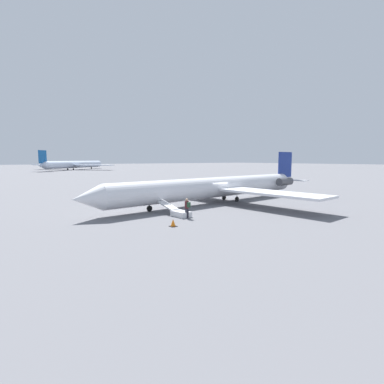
# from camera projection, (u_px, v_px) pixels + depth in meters

# --- Properties ---
(ground_plane) EXTENTS (600.00, 600.00, 0.00)m
(ground_plane) POSITION_uv_depth(u_px,v_px,m) (214.00, 203.00, 35.75)
(ground_plane) COLOR slate
(airplane_main) EXTENTS (34.01, 26.34, 6.25)m
(airplane_main) POSITION_uv_depth(u_px,v_px,m) (220.00, 187.00, 36.16)
(airplane_main) COLOR silver
(airplane_main) RESTS_ON ground
(airplane_far_center) EXTENTS (41.80, 39.47, 8.89)m
(airplane_far_center) POSITION_uv_depth(u_px,v_px,m) (75.00, 164.00, 146.87)
(airplane_far_center) COLOR silver
(airplane_far_center) RESTS_ON ground
(boarding_stairs) EXTENTS (1.41, 4.09, 1.60)m
(boarding_stairs) POSITION_uv_depth(u_px,v_px,m) (178.00, 212.00, 27.39)
(boarding_stairs) COLOR silver
(boarding_stairs) RESTS_ON ground
(passenger) EXTENTS (0.36, 0.55, 1.74)m
(passenger) POSITION_uv_depth(u_px,v_px,m) (187.00, 207.00, 26.40)
(passenger) COLOR #23232D
(passenger) RESTS_ON ground
(traffic_cone_near_stairs) EXTENTS (0.53, 0.53, 0.58)m
(traffic_cone_near_stairs) POSITION_uv_depth(u_px,v_px,m) (173.00, 223.00, 23.12)
(traffic_cone_near_stairs) COLOR black
(traffic_cone_near_stairs) RESTS_ON ground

